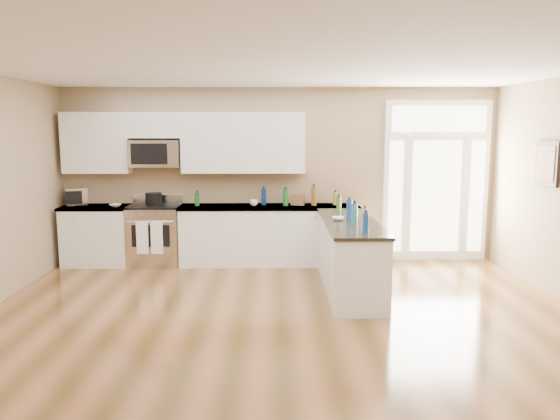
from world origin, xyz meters
name	(u,v)px	position (x,y,z in m)	size (l,w,h in m)	color
ground	(283,359)	(0.00, 0.00, 0.00)	(8.00, 8.00, 0.00)	#553A17
room_shell	(283,178)	(0.00, 0.00, 1.71)	(8.00, 8.00, 8.00)	#9E8664
back_cabinet_left	(99,237)	(-2.87, 3.69, 0.44)	(1.10, 0.66, 0.94)	white
back_cabinet_right	(270,237)	(-0.16, 3.69, 0.44)	(2.85, 0.66, 0.94)	white
peninsula_cabinet	(350,258)	(0.93, 2.24, 0.43)	(0.69, 2.32, 0.94)	white
upper_cabinet_left	(97,143)	(-2.88, 3.83, 1.93)	(1.04, 0.33, 0.95)	white
upper_cabinet_right	(243,143)	(-0.57, 3.83, 1.93)	(1.94, 0.33, 0.95)	white
upper_cabinet_short	(155,125)	(-1.95, 3.83, 2.20)	(0.82, 0.33, 0.40)	white
microwave	(156,153)	(-1.95, 3.80, 1.76)	(0.78, 0.41, 0.42)	silver
entry_door	(436,181)	(2.55, 3.95, 1.30)	(1.70, 0.10, 2.60)	white
wall_art_near	(547,163)	(3.47, 2.20, 1.70)	(0.05, 0.58, 0.58)	black
kitchen_range	(155,234)	(-1.97, 3.69, 0.48)	(0.80, 0.71, 1.08)	silver
stockpot	(154,198)	(-2.00, 3.78, 1.05)	(0.26, 0.26, 0.20)	black
toaster_oven	(77,196)	(-3.23, 3.80, 1.08)	(0.32, 0.25, 0.27)	silver
cardboard_box	(298,199)	(0.30, 3.78, 1.03)	(0.21, 0.15, 0.17)	brown
bowl_left	(115,205)	(-2.56, 3.59, 0.96)	(0.17, 0.17, 0.04)	white
bowl_peninsula	(338,219)	(0.77, 2.27, 0.96)	(0.16, 0.16, 0.05)	white
cup_counter	(254,203)	(-0.40, 3.68, 0.99)	(0.12, 0.12, 0.10)	white
counter_bottles	(314,204)	(0.50, 3.00, 1.06)	(2.39, 2.46, 0.30)	#19591E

